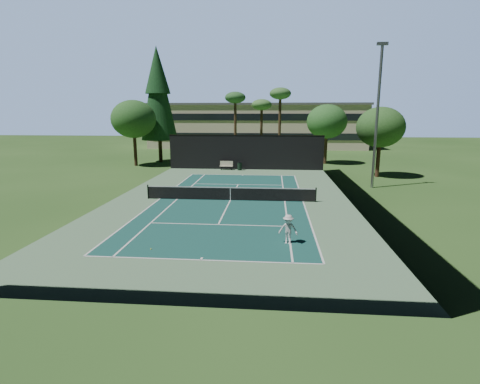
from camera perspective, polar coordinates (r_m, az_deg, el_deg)
The scene contains 22 objects.
ground at distance 28.45m, azimuth -1.48°, elevation -1.28°, with size 160.00×160.00×0.00m, color #2D5520.
apron_slab at distance 28.44m, azimuth -1.48°, elevation -1.27°, with size 18.00×32.00×0.01m, color #5E8660.
court_surface at distance 28.44m, azimuth -1.48°, elevation -1.26°, with size 10.97×23.77×0.01m, color #184E46.
court_lines at distance 28.44m, azimuth -1.48°, elevation -1.24°, with size 11.07×23.87×0.01m.
tennis_net at distance 28.32m, azimuth -1.49°, elevation -0.18°, with size 12.90×0.10×1.10m.
fence at distance 28.12m, azimuth -1.49°, elevation 2.74°, with size 18.04×32.05×4.03m.
player at distance 19.13m, azimuth 7.36°, elevation -5.65°, with size 0.98×0.56×1.51m, color silver.
tennis_ball_a at distance 18.85m, azimuth -13.40°, elevation -8.47°, with size 0.07×0.07×0.07m, color #DBF637.
tennis_ball_b at distance 31.89m, azimuth -5.39°, elevation 0.18°, with size 0.06×0.06×0.06m, color #D8E734.
tennis_ball_c at distance 30.57m, azimuth -0.19°, elevation -0.28°, with size 0.06×0.06×0.06m, color #CFD530.
tennis_ball_d at distance 33.39m, azimuth -8.35°, elevation 0.65°, with size 0.08×0.08×0.08m, color #BCDB31.
park_bench at distance 43.76m, azimuth -2.09°, elevation 4.11°, with size 1.50×0.45×1.02m.
trash_bin at distance 43.42m, azimuth -0.05°, elevation 3.96°, with size 0.56×0.56×0.95m.
pine_tree at distance 51.87m, azimuth -12.42°, elevation 15.04°, with size 4.80×4.80×15.00m.
palm_a at distance 51.80m, azimuth -0.73°, elevation 13.81°, with size 2.80×2.80×9.32m.
palm_b at distance 53.55m, azimuth 3.32°, elevation 12.84°, with size 2.80×2.80×8.42m.
palm_c at distance 50.56m, azimuth 6.15°, elevation 14.25°, with size 2.80×2.80×9.77m.
decid_tree_a at distance 50.00m, azimuth 13.09°, elevation 10.40°, with size 5.12×5.12×7.62m.
decid_tree_b at distance 41.00m, azimuth 20.62°, elevation 9.20°, with size 4.80×4.80×7.14m.
decid_tree_c at distance 48.64m, azimuth -15.92°, elevation 10.62°, with size 5.44×5.44×8.09m.
campus_building at distance 73.60m, azimuth 2.58°, elevation 10.14°, with size 40.50×12.50×8.30m.
light_pole at distance 34.66m, azimuth 20.20°, elevation 11.15°, with size 0.90×0.25×12.22m.
Camera 1 is at (3.14, -27.51, 6.50)m, focal length 28.00 mm.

